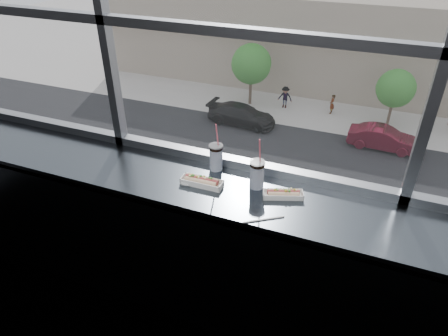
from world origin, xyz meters
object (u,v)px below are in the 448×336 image
at_px(soda_cup_left, 216,156).
at_px(car_near_c, 323,191).
at_px(soda_cup_right, 257,173).
at_px(pedestrian_b, 332,102).
at_px(hotdog_tray_left, 202,181).
at_px(car_far_a, 242,112).
at_px(hotdog_tray_right, 283,194).
at_px(car_near_b, 198,162).
at_px(pedestrian_a, 285,95).
at_px(loose_straw, 264,219).
at_px(wrapper, 186,183).
at_px(tree_left, 251,64).
at_px(tree_center, 396,89).
at_px(car_far_b, 384,135).

height_order(soda_cup_left, car_near_c, soda_cup_left).
xyz_separation_m(soda_cup_right, pedestrian_b, (-2.39, 28.77, -11.23)).
distance_m(hotdog_tray_left, car_near_c, 19.71).
xyz_separation_m(car_far_a, pedestrian_b, (6.04, 4.58, -0.09)).
bearing_deg(hotdog_tray_left, pedestrian_b, 93.02).
distance_m(hotdog_tray_right, soda_cup_left, 0.53).
xyz_separation_m(car_near_b, pedestrian_a, (2.17, 12.29, -0.09)).
relative_size(loose_straw, car_far_a, 0.04).
height_order(loose_straw, wrapper, wrapper).
bearing_deg(tree_left, tree_center, 0.00).
height_order(car_far_b, pedestrian_b, car_far_b).
bearing_deg(pedestrian_a, car_far_a, -117.75).
xyz_separation_m(loose_straw, tree_left, (-9.24, 28.48, -8.65)).
height_order(hotdog_tray_right, pedestrian_b, hotdog_tray_right).
bearing_deg(tree_center, wrapper, -94.82).
bearing_deg(soda_cup_left, pedestrian_b, 94.14).
bearing_deg(soda_cup_right, car_near_c, 93.33).
bearing_deg(pedestrian_b, tree_left, -85.04).
bearing_deg(hotdog_tray_right, tree_left, 88.01).
xyz_separation_m(hotdog_tray_right, car_far_a, (-8.62, 24.23, -11.05)).
relative_size(hotdog_tray_left, car_far_a, 0.05).
bearing_deg(hotdog_tray_left, car_far_a, 107.38).
bearing_deg(wrapper, soda_cup_right, 18.66).
relative_size(soda_cup_left, wrapper, 4.04).
distance_m(hotdog_tray_right, car_near_c, 19.68).
distance_m(hotdog_tray_right, pedestrian_a, 31.23).
xyz_separation_m(hotdog_tray_right, tree_left, (-9.28, 28.23, -8.67)).
bearing_deg(hotdog_tray_left, loose_straw, -23.09).
bearing_deg(loose_straw, pedestrian_a, 67.70).
xyz_separation_m(soda_cup_right, wrapper, (-0.43, -0.14, -0.09)).
distance_m(car_far_a, car_near_b, 8.00).
bearing_deg(car_far_b, car_near_c, 163.62).
height_order(soda_cup_right, car_far_a, soda_cup_right).
xyz_separation_m(car_near_b, car_far_b, (10.09, 8.00, -0.15)).
relative_size(car_near_c, car_far_b, 0.98).
relative_size(hotdog_tray_left, pedestrian_b, 0.15).
distance_m(soda_cup_right, pedestrian_a, 31.18).
bearing_deg(car_near_b, loose_straw, -152.84).
bearing_deg(pedestrian_b, hotdog_tray_left, 4.09).
distance_m(soda_cup_right, pedestrian_b, 30.97).
xyz_separation_m(car_near_c, tree_left, (-8.16, 12.00, 2.40)).
bearing_deg(hotdog_tray_left, car_near_b, 115.11).
relative_size(hotdog_tray_right, wrapper, 2.96).
bearing_deg(soda_cup_right, pedestrian_a, 102.23).
bearing_deg(car_far_b, hotdog_tray_right, 178.52).
height_order(hotdog_tray_left, loose_straw, hotdog_tray_left).
height_order(car_near_c, car_near_b, car_near_b).
height_order(wrapper, pedestrian_a, wrapper).
bearing_deg(tree_center, soda_cup_left, -94.64).
distance_m(pedestrian_b, tree_left, 7.17).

